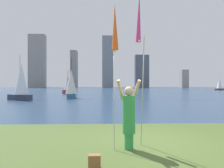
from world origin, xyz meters
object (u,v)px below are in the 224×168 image
Objects in this scene: bag at (95,162)px; sailboat_4 at (220,85)px; kite_flag_left at (115,30)px; person at (129,115)px; kite_flag_right at (139,21)px; sailboat_3 at (68,85)px; sailboat_5 at (71,84)px; sailboat_6 at (21,82)px.

bag is 0.07× the size of sailboat_4.
kite_flag_left is at bearing 63.35° from bag.
person is 2.82m from kite_flag_right.
kite_flag_left is 33.60m from sailboat_3.
sailboat_5 is (2.58, -12.28, 0.26)m from sailboat_3.
sailboat_3 reaches higher than bag.
kite_flag_right is 32.71m from sailboat_3.
sailboat_3 is 0.85× the size of sailboat_5.
sailboat_5 reaches higher than kite_flag_left.
sailboat_3 is (-7.63, 31.74, -2.10)m from kite_flag_right.
person is 0.44× the size of sailboat_3.
kite_flag_right is 0.90× the size of sailboat_6.
kite_flag_left is at bearing -124.96° from kite_flag_right.
sailboat_3 is at bearing 103.52° from kite_flag_right.
kite_flag_left is 12.60× the size of bag.
person is at bearing 44.93° from kite_flag_left.
sailboat_5 is at bearing 26.61° from sailboat_6.
sailboat_4 is 54.33m from sailboat_6.
kite_flag_left is 0.88× the size of sailboat_3.
sailboat_5 reaches higher than person.
bag is 63.26m from sailboat_4.
bag is at bearing -65.07° from sailboat_6.
sailboat_3 is at bearing 88.05° from person.
sailboat_4 is at bearing 59.09° from kite_flag_right.
kite_flag_right is 15.00× the size of bag.
sailboat_5 is 5.60m from sailboat_6.
sailboat_3 is (-6.86, 32.85, -1.53)m from kite_flag_left.
sailboat_6 is (-2.42, -14.79, 0.46)m from sailboat_3.
kite_flag_left is at bearing -62.82° from sailboat_6.
kite_flag_right reaches higher than kite_flag_left.
kite_flag_left is 0.76× the size of sailboat_6.
sailboat_5 reaches higher than sailboat_6.
sailboat_4 reaches higher than bag.
sailboat_5 is (-5.05, 19.46, -1.84)m from kite_flag_right.
kite_flag_right is 60.91m from sailboat_4.
kite_flag_right reaches higher than sailboat_4.
kite_flag_right is at bearing 47.24° from person.
sailboat_5 is 1.02× the size of sailboat_6.
sailboat_3 is 43.97m from sailboat_4.
person reaches higher than bag.
sailboat_5 is at bearing 100.08° from bag.
sailboat_4 reaches higher than kite_flag_left.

